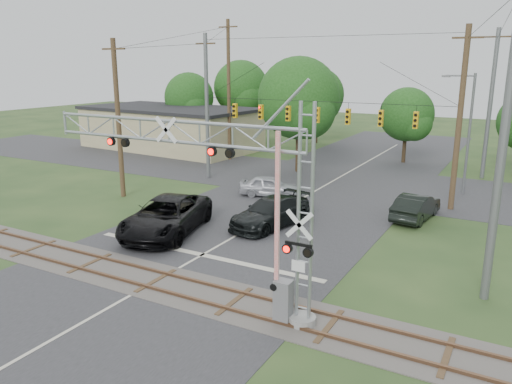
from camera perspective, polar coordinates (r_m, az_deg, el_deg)
The scene contains 14 objects.
ground at distance 21.14m, azimuth -14.91°, elevation -11.84°, with size 160.00×160.00×0.00m, color #253E1C.
road_main at distance 28.54m, azimuth -0.96°, elevation -4.30°, with size 14.00×90.00×0.02m, color #2B2B2D.
road_cross at distance 40.81m, azimuth 8.90°, elevation 1.29°, with size 90.00×12.00×0.02m, color #2B2B2D.
railroad_track at distance 22.45m, azimuth -11.36°, elevation -9.93°, with size 90.00×3.20×0.17m.
crossing_gantry at distance 18.53m, azimuth -4.47°, elevation 1.24°, with size 12.09×1.02×8.02m.
traffic_signal_span at distance 35.88m, azimuth 8.34°, elevation 8.78°, with size 19.34×0.36×11.50m.
pickup_black at distance 28.13m, azimuth -10.22°, elevation -2.72°, with size 3.30×7.17×1.99m, color black.
car_dark at distance 28.92m, azimuth 1.70°, elevation -2.34°, with size 2.34×5.74×1.67m, color black.
sedan_silver at distance 35.56m, azimuth 1.57°, elevation 0.69°, with size 1.71×4.25×1.45m, color #B1B3BA.
suv_dark at distance 31.75m, azimuth 17.81°, elevation -1.60°, with size 1.66×4.77×1.57m, color black.
commercial_building at distance 56.62m, azimuth -9.78°, elevation 7.26°, with size 20.22×11.51×4.56m.
streetlight at distance 38.52m, azimuth 22.98°, elevation 6.77°, with size 2.28×0.24×8.57m.
utility_poles at distance 38.00m, azimuth 12.32°, elevation 9.56°, with size 27.76×28.61×13.19m.
treeline at distance 50.71m, azimuth 9.94°, elevation 10.15°, with size 54.47×23.54×9.84m.
Camera 1 is at (13.52, -13.40, 9.20)m, focal length 35.00 mm.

